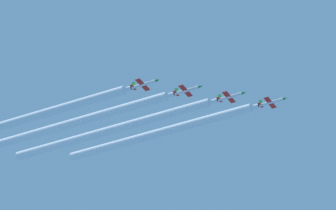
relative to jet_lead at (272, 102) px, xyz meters
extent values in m
cylinder|color=silver|center=(0.00, -0.30, -0.03)|extent=(1.03, 8.89, 1.03)
cone|color=#198C33|center=(0.00, 4.90, -0.03)|extent=(0.98, 1.50, 0.98)
ellipsoid|color=#332D14|center=(0.00, 1.66, 0.41)|extent=(0.57, 2.06, 0.46)
cube|color=red|center=(0.00, -0.74, -0.10)|extent=(7.49, 1.78, 0.11)
cube|color=red|center=(0.00, -4.33, -0.03)|extent=(3.18, 1.03, 0.11)
cube|color=#198C33|center=(0.00, -4.26, 1.28)|extent=(0.09, 1.22, 1.59)
cylinder|color=black|center=(0.00, -4.98, -0.03)|extent=(0.77, 0.56, 0.77)
cylinder|color=silver|center=(11.50, -10.56, -1.39)|extent=(1.03, 8.89, 1.03)
cone|color=#198C33|center=(11.50, -5.37, -1.39)|extent=(0.98, 1.50, 0.98)
ellipsoid|color=#332D14|center=(11.50, -8.61, -0.95)|extent=(0.57, 2.06, 0.46)
cube|color=red|center=(11.50, -11.01, -1.47)|extent=(7.49, 1.78, 0.11)
cube|color=red|center=(11.50, -14.60, -1.39)|extent=(3.18, 1.03, 0.11)
cube|color=#198C33|center=(11.50, -14.52, -0.08)|extent=(0.09, 1.22, 1.59)
cylinder|color=black|center=(11.50, -15.24, -1.39)|extent=(0.77, 0.56, 0.77)
cylinder|color=silver|center=(23.79, -20.84, -2.95)|extent=(1.03, 8.89, 1.03)
cone|color=#198C33|center=(23.79, -15.65, -2.95)|extent=(0.98, 1.50, 0.98)
ellipsoid|color=#332D14|center=(23.79, -18.89, -2.51)|extent=(0.57, 2.06, 0.46)
cube|color=red|center=(23.79, -21.29, -3.02)|extent=(7.49, 1.78, 0.11)
cube|color=red|center=(23.79, -24.88, -2.95)|extent=(3.18, 1.03, 0.11)
cube|color=#198C33|center=(23.79, -24.80, -1.64)|extent=(0.09, 1.22, 1.59)
cylinder|color=black|center=(23.79, -25.53, -2.95)|extent=(0.77, 0.56, 0.77)
cylinder|color=silver|center=(35.58, -30.75, -4.49)|extent=(1.03, 8.89, 1.03)
cone|color=#198C33|center=(35.58, -25.55, -4.49)|extent=(0.98, 1.50, 0.98)
ellipsoid|color=#332D14|center=(35.58, -28.79, -4.06)|extent=(0.57, 2.06, 0.46)
cube|color=red|center=(35.58, -31.19, -4.57)|extent=(7.49, 1.78, 0.11)
cube|color=red|center=(35.58, -34.78, -4.49)|extent=(3.18, 1.03, 0.11)
cube|color=#198C33|center=(35.58, -34.71, -3.18)|extent=(0.09, 1.22, 1.59)
cylinder|color=black|center=(35.58, -35.43, -4.49)|extent=(0.77, 0.56, 0.77)
cylinder|color=white|center=(0.00, -36.51, -0.03)|extent=(1.58, 62.93, 1.58)
cylinder|color=white|center=(0.00, -44.06, -0.03)|extent=(3.01, 72.37, 3.01)
cylinder|color=white|center=(11.50, -49.15, -1.39)|extent=(1.58, 67.69, 1.58)
cylinder|color=white|center=(11.50, -57.28, -1.39)|extent=(3.01, 77.84, 3.01)
cylinder|color=white|center=(23.79, -57.96, -2.95)|extent=(1.58, 64.73, 1.58)
cylinder|color=white|center=(23.79, -65.72, -2.95)|extent=(3.01, 74.44, 3.01)
cylinder|color=white|center=(35.58, -64.58, -4.49)|extent=(1.58, 58.17, 1.58)
cylinder|color=white|center=(35.58, -71.56, -4.49)|extent=(3.01, 66.89, 3.01)
camera|label=1|loc=(320.75, 126.00, -224.78)|focal=127.97mm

